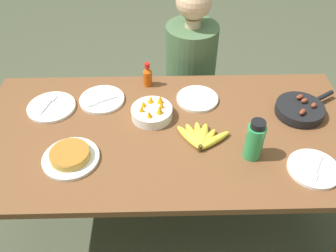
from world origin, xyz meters
TOP-DOWN VIEW (x-y plane):
  - ground_plane at (0.00, 0.00)m, footprint 14.00×14.00m
  - dining_table at (0.00, 0.00)m, footprint 1.85×0.91m
  - banana_bunch at (0.15, -0.07)m, footprint 0.27×0.19m
  - skillet at (0.67, 0.11)m, footprint 0.33×0.26m
  - frittata_plate_center at (-0.44, -0.18)m, footprint 0.25×0.25m
  - empty_plate_near_front at (-0.34, 0.24)m, footprint 0.24×0.24m
  - empty_plate_far_left at (0.62, -0.26)m, footprint 0.22×0.22m
  - empty_plate_far_right at (-0.60, 0.18)m, footprint 0.25×0.25m
  - empty_plate_mid_edge at (0.16, 0.23)m, footprint 0.22×0.22m
  - fruit_bowl_mango at (-0.08, 0.10)m, footprint 0.21×0.21m
  - water_bottle at (0.37, -0.17)m, footprint 0.08×0.08m
  - hot_sauce_bottle at (-0.10, 0.37)m, footprint 0.05×0.05m
  - person_figure at (0.16, 0.69)m, footprint 0.35×0.35m

SIDE VIEW (x-z plane):
  - ground_plane at x=0.00m, z-range 0.00..0.00m
  - person_figure at x=0.16m, z-range -0.10..1.09m
  - dining_table at x=0.00m, z-range 0.28..1.03m
  - empty_plate_far_right at x=-0.60m, z-range 0.74..0.77m
  - empty_plate_near_front at x=-0.34m, z-range 0.74..0.77m
  - empty_plate_far_left at x=0.62m, z-range 0.74..0.77m
  - empty_plate_mid_edge at x=0.16m, z-range 0.74..0.77m
  - banana_bunch at x=0.15m, z-range 0.75..0.79m
  - frittata_plate_center at x=-0.44m, z-range 0.74..0.79m
  - skillet at x=0.67m, z-range 0.73..0.82m
  - fruit_bowl_mango at x=-0.08m, z-range 0.73..0.83m
  - hot_sauce_bottle at x=-0.10m, z-range 0.74..0.88m
  - water_bottle at x=0.37m, z-range 0.74..0.95m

